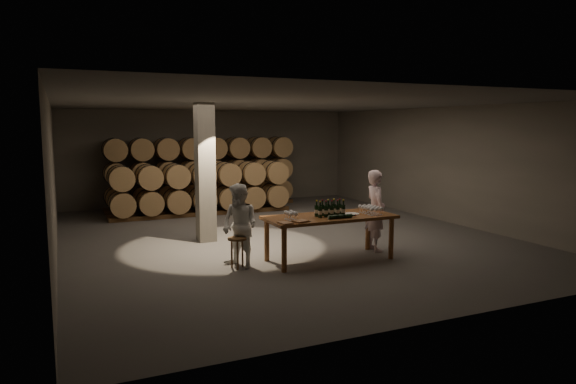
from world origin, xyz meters
name	(u,v)px	position (x,y,z in m)	size (l,w,h in m)	color
room	(205,173)	(-1.80, 0.20, 1.60)	(12.00, 12.00, 12.00)	#575452
tasting_table	(330,221)	(0.00, -2.50, 0.80)	(2.60, 1.10, 0.90)	brown
barrel_stack_back	(202,171)	(-0.57, 5.20, 1.20)	(6.26, 0.95, 2.31)	brown
barrel_stack_front	(202,187)	(-0.96, 3.80, 0.83)	(5.48, 0.95, 1.57)	brown
bottle_cluster	(330,210)	(-0.02, -2.54, 1.02)	(0.60, 0.23, 0.33)	black
lying_bottles	(341,216)	(0.04, -2.86, 0.94)	(0.61, 0.08, 0.08)	black
glass_cluster_left	(291,213)	(-0.89, -2.60, 1.02)	(0.19, 0.30, 0.17)	silver
glass_cluster_right	(370,208)	(0.88, -2.61, 1.02)	(0.30, 0.52, 0.16)	silver
plate	(352,214)	(0.50, -2.53, 0.91)	(0.30, 0.30, 0.02)	white
notebook_near	(300,221)	(-0.83, -2.88, 0.92)	(0.26, 0.21, 0.03)	brown
notebook_corner	(285,223)	(-1.14, -2.90, 0.91)	(0.20, 0.26, 0.02)	brown
pen	(307,222)	(-0.71, -2.93, 0.91)	(0.01, 0.01, 0.16)	black
stool	(237,243)	(-1.88, -2.33, 0.48)	(0.35, 0.35, 0.59)	brown
person_man	(376,210)	(1.28, -2.20, 0.87)	(0.64, 0.42, 1.75)	white
person_woman	(240,226)	(-1.81, -2.28, 0.80)	(0.78, 0.61, 1.60)	white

